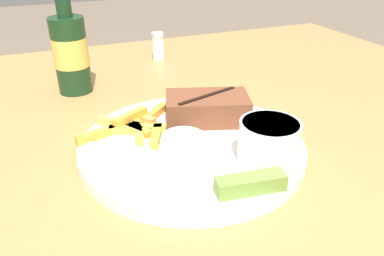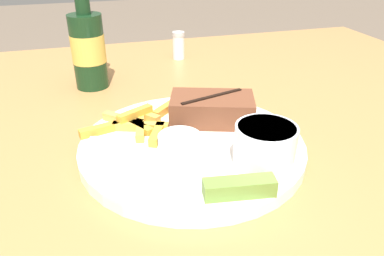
{
  "view_description": "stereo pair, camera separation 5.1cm",
  "coord_description": "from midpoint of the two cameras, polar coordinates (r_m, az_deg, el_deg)",
  "views": [
    {
      "loc": [
        -0.17,
        -0.42,
        1.03
      ],
      "look_at": [
        0.0,
        0.0,
        0.79
      ],
      "focal_mm": 35.0,
      "sensor_mm": 36.0,
      "label": 1
    },
    {
      "loc": [
        -0.13,
        -0.44,
        1.03
      ],
      "look_at": [
        0.0,
        0.0,
        0.79
      ],
      "focal_mm": 35.0,
      "sensor_mm": 36.0,
      "label": 2
    }
  ],
  "objects": [
    {
      "name": "fork_utensil",
      "position": [
        0.53,
        -11.89,
        -2.29
      ],
      "size": [
        0.13,
        0.05,
        0.0
      ],
      "rotation": [
        0.0,
        0.0,
        6.0
      ],
      "color": "#B7B7BC",
      "rests_on": "dinner_plate"
    },
    {
      "name": "salt_shaker",
      "position": [
        0.92,
        -6.83,
        12.27
      ],
      "size": [
        0.03,
        0.03,
        0.07
      ],
      "color": "white",
      "rests_on": "dining_table"
    },
    {
      "name": "coleslaw_cup",
      "position": [
        0.47,
        8.59,
        -1.91
      ],
      "size": [
        0.08,
        0.08,
        0.06
      ],
      "color": "white",
      "rests_on": "dinner_plate"
    },
    {
      "name": "dipping_sauce_cup",
      "position": [
        0.48,
        -4.4,
        -2.8
      ],
      "size": [
        0.06,
        0.06,
        0.03
      ],
      "color": "silver",
      "rests_on": "dinner_plate"
    },
    {
      "name": "pickle_spear",
      "position": [
        0.42,
        5.48,
        -8.58
      ],
      "size": [
        0.08,
        0.03,
        0.02
      ],
      "color": "olive",
      "rests_on": "dinner_plate"
    },
    {
      "name": "knife_utensil",
      "position": [
        0.56,
        -4.45,
        0.4
      ],
      "size": [
        0.11,
        0.15,
        0.01
      ],
      "rotation": [
        0.0,
        0.0,
        0.99
      ],
      "color": "#B7B7BC",
      "rests_on": "dinner_plate"
    },
    {
      "name": "dining_table",
      "position": [
        0.57,
        -2.6,
        -9.65
      ],
      "size": [
        1.37,
        1.21,
        0.75
      ],
      "color": "#A87542",
      "rests_on": "ground_plane"
    },
    {
      "name": "fries_pile",
      "position": [
        0.56,
        -11.49,
        0.26
      ],
      "size": [
        0.16,
        0.13,
        0.02
      ],
      "color": "orange",
      "rests_on": "dinner_plate"
    },
    {
      "name": "steak_portion",
      "position": [
        0.57,
        -0.25,
        3.01
      ],
      "size": [
        0.14,
        0.11,
        0.04
      ],
      "color": "brown",
      "rests_on": "dinner_plate"
    },
    {
      "name": "dinner_plate",
      "position": [
        0.53,
        -2.79,
        -2.85
      ],
      "size": [
        0.31,
        0.31,
        0.02
      ],
      "color": "white",
      "rests_on": "dining_table"
    },
    {
      "name": "beer_bottle",
      "position": [
        0.75,
        -19.98,
        11.06
      ],
      "size": [
        0.06,
        0.06,
        0.23
      ],
      "color": "#143319",
      "rests_on": "dining_table"
    }
  ]
}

